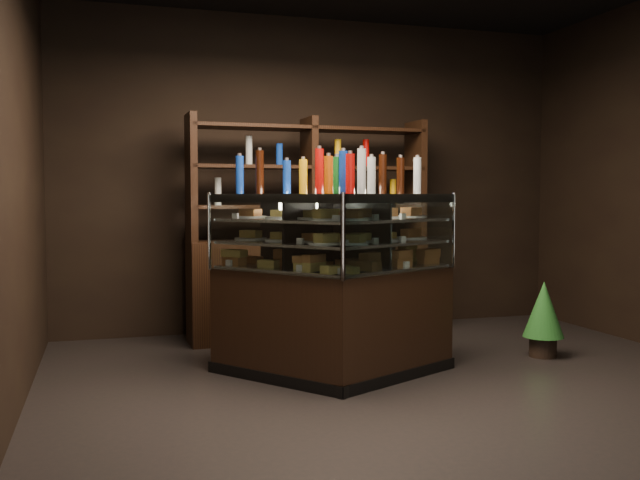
# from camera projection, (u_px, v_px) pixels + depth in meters

# --- Properties ---
(ground) EXTENTS (5.00, 5.00, 0.00)m
(ground) POSITION_uv_depth(u_px,v_px,m) (428.00, 395.00, 4.65)
(ground) COLOR black
(ground) RESTS_ON ground
(room_shell) EXTENTS (5.02, 5.02, 3.01)m
(room_shell) POSITION_uv_depth(u_px,v_px,m) (431.00, 94.00, 4.52)
(room_shell) COLOR black
(room_shell) RESTS_ON ground
(display_case) EXTENTS (1.79, 1.33, 1.32)m
(display_case) POSITION_uv_depth(u_px,v_px,m) (335.00, 314.00, 5.11)
(display_case) COLOR black
(display_case) RESTS_ON ground
(food_display) EXTENTS (1.48, 0.99, 0.41)m
(food_display) POSITION_uv_depth(u_px,v_px,m) (335.00, 235.00, 5.07)
(food_display) COLOR #B36C40
(food_display) RESTS_ON display_case
(bottles_top) EXTENTS (1.31, 0.85, 0.30)m
(bottles_top) POSITION_uv_depth(u_px,v_px,m) (335.00, 174.00, 5.05)
(bottles_top) COLOR #0F38B2
(bottles_top) RESTS_ON display_case
(potted_conifer) EXTENTS (0.32, 0.32, 0.69)m
(potted_conifer) POSITION_uv_depth(u_px,v_px,m) (544.00, 308.00, 5.72)
(potted_conifer) COLOR black
(potted_conifer) RESTS_ON ground
(back_shelving) EXTENTS (2.20, 0.48, 2.00)m
(back_shelving) POSITION_uv_depth(u_px,v_px,m) (309.00, 271.00, 6.50)
(back_shelving) COLOR black
(back_shelving) RESTS_ON ground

